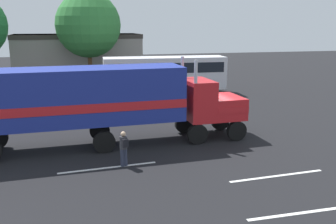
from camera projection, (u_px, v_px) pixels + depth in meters
The scene contains 10 objects.
ground_plane at pixel (206, 136), 21.44m from camera, with size 120.00×120.00×0.00m, color black.
lane_stripe_near at pixel (108, 168), 16.73m from camera, with size 4.40×0.16×0.01m, color silver.
lane_stripe_mid at pixel (277, 176), 15.82m from camera, with size 4.40×0.16×0.01m, color silver.
lane_stripe_far at pixel (306, 212), 12.76m from camera, with size 4.40×0.16×0.01m, color silver.
semi_truck at pixel (102, 99), 19.24m from camera, with size 14.26×3.39×4.50m.
person_bystander at pixel (124, 147), 16.73m from camera, with size 0.37×0.47×1.63m.
parked_bus at pixel (165, 72), 33.93m from camera, with size 11.11×3.08×3.40m.
parked_car at pixel (14, 102), 26.99m from camera, with size 4.41×1.83×1.57m.
tree_center at pixel (88, 25), 38.92m from camera, with size 6.78×6.78×9.60m.
building_backdrop at pixel (78, 54), 44.28m from camera, with size 14.68×6.61×5.17m.
Camera 1 is at (-7.15, -19.40, 6.26)m, focal length 39.97 mm.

